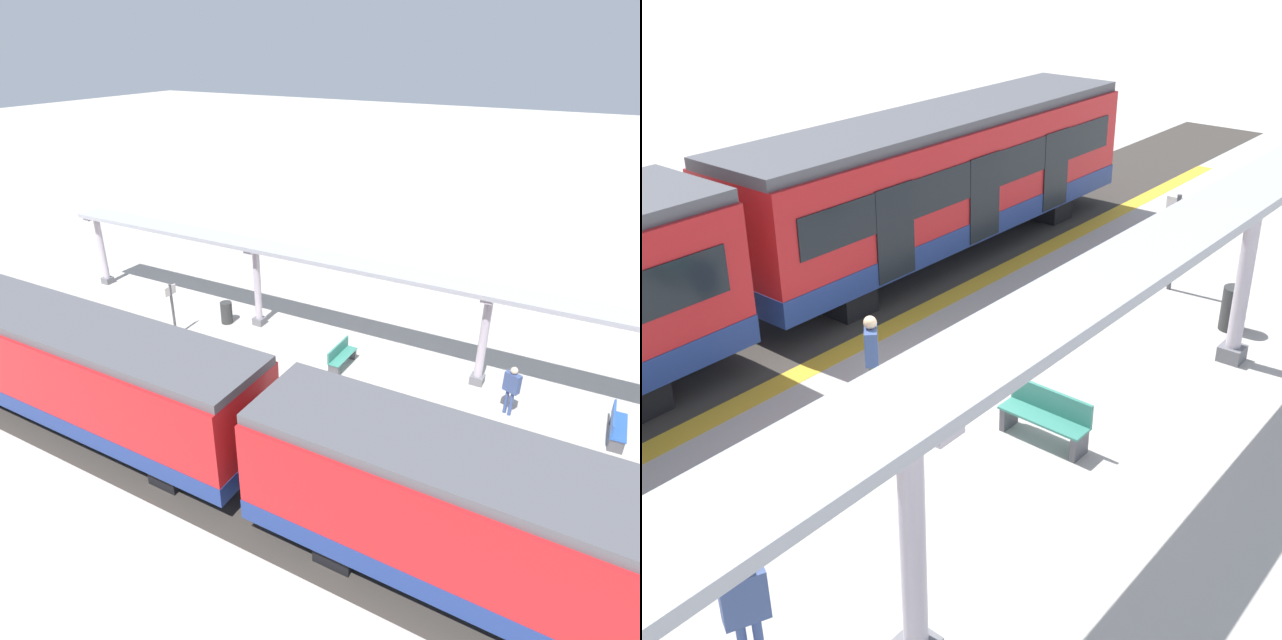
# 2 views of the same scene
# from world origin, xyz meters

# --- Properties ---
(ground_plane) EXTENTS (176.00, 176.00, 0.00)m
(ground_plane) POSITION_xyz_m (0.00, 0.00, 0.00)
(ground_plane) COLOR #B3ADA4
(tactile_edge_strip) EXTENTS (0.51, 33.77, 0.01)m
(tactile_edge_strip) POSITION_xyz_m (-3.08, 0.00, 0.00)
(tactile_edge_strip) COLOR gold
(tactile_edge_strip) RESTS_ON ground
(trackbed) EXTENTS (3.20, 45.77, 0.01)m
(trackbed) POSITION_xyz_m (-4.93, 0.00, 0.00)
(trackbed) COLOR #38332D
(trackbed) RESTS_ON ground
(train_near_carriage) EXTENTS (2.65, 12.11, 3.48)m
(train_near_carriage) POSITION_xyz_m (-4.92, -7.37, 1.83)
(train_near_carriage) COLOR red
(train_near_carriage) RESTS_ON ground
(train_far_carriage) EXTENTS (2.65, 12.11, 3.48)m
(train_far_carriage) POSITION_xyz_m (-4.92, 5.32, 1.83)
(train_far_carriage) COLOR red
(train_far_carriage) RESTS_ON ground
(canopy_pillar_second) EXTENTS (1.10, 0.44, 3.32)m
(canopy_pillar_second) POSITION_xyz_m (2.88, -4.40, 1.69)
(canopy_pillar_second) COLOR slate
(canopy_pillar_second) RESTS_ON ground
(canopy_pillar_third) EXTENTS (1.10, 0.44, 3.32)m
(canopy_pillar_third) POSITION_xyz_m (2.88, 4.52, 1.69)
(canopy_pillar_third) COLOR slate
(canopy_pillar_third) RESTS_ON ground
(canopy_pillar_fourth) EXTENTS (1.10, 0.44, 3.32)m
(canopy_pillar_fourth) POSITION_xyz_m (2.88, 13.30, 1.69)
(canopy_pillar_fourth) COLOR slate
(canopy_pillar_fourth) RESTS_ON ground
(canopy_beam) EXTENTS (1.20, 27.13, 0.16)m
(canopy_beam) POSITION_xyz_m (2.88, 0.14, 3.40)
(canopy_beam) COLOR #A8AAB2
(canopy_beam) RESTS_ON canopy_pillar_nearest
(bench_near_end) EXTENTS (1.51, 0.48, 0.86)m
(bench_near_end) POSITION_xyz_m (1.95, -8.64, 0.44)
(bench_near_end) COLOR #2854AA
(bench_near_end) RESTS_ON ground
(bench_mid_platform) EXTENTS (1.50, 0.45, 0.86)m
(bench_mid_platform) POSITION_xyz_m (1.59, 0.13, 0.44)
(bench_mid_platform) COLOR #357D6C
(bench_mid_platform) RESTS_ON ground
(trash_bin) EXTENTS (0.48, 0.48, 0.91)m
(trash_bin) POSITION_xyz_m (2.35, 5.77, 0.46)
(trash_bin) COLOR #313232
(trash_bin) RESTS_ON ground
(platform_info_sign) EXTENTS (0.56, 0.10, 2.20)m
(platform_info_sign) POSITION_xyz_m (0.47, 6.84, 1.33)
(platform_info_sign) COLOR #4C4C51
(platform_info_sign) RESTS_ON ground
(passenger_waiting_near_edge) EXTENTS (0.49, 0.50, 1.67)m
(passenger_waiting_near_edge) POSITION_xyz_m (-1.30, -0.81, 1.04)
(passenger_waiting_near_edge) COLOR #566E42
(passenger_waiting_near_edge) RESTS_ON ground
(passenger_by_the_benches) EXTENTS (0.40, 0.54, 1.69)m
(passenger_by_the_benches) POSITION_xyz_m (1.63, -5.66, 1.06)
(passenger_by_the_benches) COLOR #374C83
(passenger_by_the_benches) RESTS_ON ground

